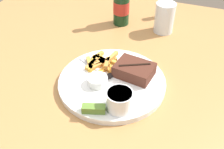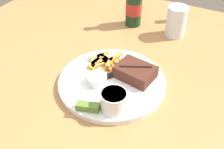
{
  "view_description": "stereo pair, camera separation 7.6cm",
  "coord_description": "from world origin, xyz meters",
  "px_view_note": "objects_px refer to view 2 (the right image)",
  "views": [
    {
      "loc": [
        0.2,
        -0.55,
        1.28
      ],
      "look_at": [
        0.0,
        0.0,
        0.79
      ],
      "focal_mm": 42.0,
      "sensor_mm": 36.0,
      "label": 1
    },
    {
      "loc": [
        0.27,
        -0.51,
        1.28
      ],
      "look_at": [
        0.0,
        0.0,
        0.79
      ],
      "focal_mm": 42.0,
      "sensor_mm": 36.0,
      "label": 2
    }
  ],
  "objects_px": {
    "drinking_glass": "(176,21)",
    "salt_shaker": "(173,14)",
    "dinner_plate": "(112,82)",
    "dipping_sauce_cup": "(97,79)",
    "knife_utensil": "(122,72)",
    "steak_portion": "(135,72)",
    "coleslaw_cup": "(114,100)",
    "fork_utensil": "(96,65)",
    "beer_bottle": "(134,7)",
    "pickle_spear": "(87,106)"
  },
  "relations": [
    {
      "from": "coleslaw_cup",
      "to": "dipping_sauce_cup",
      "type": "relative_size",
      "value": 1.19
    },
    {
      "from": "steak_portion",
      "to": "salt_shaker",
      "type": "relative_size",
      "value": 1.86
    },
    {
      "from": "fork_utensil",
      "to": "drinking_glass",
      "type": "bearing_deg",
      "value": 89.69
    },
    {
      "from": "knife_utensil",
      "to": "pickle_spear",
      "type": "bearing_deg",
      "value": -150.04
    },
    {
      "from": "dinner_plate",
      "to": "beer_bottle",
      "type": "height_order",
      "value": "beer_bottle"
    },
    {
      "from": "drinking_glass",
      "to": "knife_utensil",
      "type": "bearing_deg",
      "value": -101.58
    },
    {
      "from": "coleslaw_cup",
      "to": "fork_utensil",
      "type": "relative_size",
      "value": 0.55
    },
    {
      "from": "dipping_sauce_cup",
      "to": "knife_utensil",
      "type": "relative_size",
      "value": 0.4
    },
    {
      "from": "drinking_glass",
      "to": "salt_shaker",
      "type": "xyz_separation_m",
      "value": [
        -0.04,
        0.1,
        -0.02
      ]
    },
    {
      "from": "pickle_spear",
      "to": "drinking_glass",
      "type": "relative_size",
      "value": 0.56
    },
    {
      "from": "dinner_plate",
      "to": "knife_utensil",
      "type": "relative_size",
      "value": 2.18
    },
    {
      "from": "dinner_plate",
      "to": "dipping_sauce_cup",
      "type": "height_order",
      "value": "dipping_sauce_cup"
    },
    {
      "from": "steak_portion",
      "to": "dipping_sauce_cup",
      "type": "xyz_separation_m",
      "value": [
        -0.09,
        -0.08,
        -0.01
      ]
    },
    {
      "from": "steak_portion",
      "to": "beer_bottle",
      "type": "relative_size",
      "value": 0.58
    },
    {
      "from": "beer_bottle",
      "to": "pickle_spear",
      "type": "bearing_deg",
      "value": -79.27
    },
    {
      "from": "drinking_glass",
      "to": "coleslaw_cup",
      "type": "bearing_deg",
      "value": -92.37
    },
    {
      "from": "pickle_spear",
      "to": "fork_utensil",
      "type": "relative_size",
      "value": 0.51
    },
    {
      "from": "steak_portion",
      "to": "knife_utensil",
      "type": "relative_size",
      "value": 0.83
    },
    {
      "from": "dinner_plate",
      "to": "knife_utensil",
      "type": "distance_m",
      "value": 0.05
    },
    {
      "from": "steak_portion",
      "to": "pickle_spear",
      "type": "xyz_separation_m",
      "value": [
        -0.06,
        -0.18,
        -0.01
      ]
    },
    {
      "from": "salt_shaker",
      "to": "pickle_spear",
      "type": "bearing_deg",
      "value": -93.49
    },
    {
      "from": "dinner_plate",
      "to": "beer_bottle",
      "type": "distance_m",
      "value": 0.38
    },
    {
      "from": "dinner_plate",
      "to": "steak_portion",
      "type": "bearing_deg",
      "value": 39.29
    },
    {
      "from": "dipping_sauce_cup",
      "to": "drinking_glass",
      "type": "distance_m",
      "value": 0.41
    },
    {
      "from": "coleslaw_cup",
      "to": "dipping_sauce_cup",
      "type": "bearing_deg",
      "value": 143.46
    },
    {
      "from": "coleslaw_cup",
      "to": "knife_utensil",
      "type": "distance_m",
      "value": 0.15
    },
    {
      "from": "dipping_sauce_cup",
      "to": "steak_portion",
      "type": "bearing_deg",
      "value": 41.41
    },
    {
      "from": "dipping_sauce_cup",
      "to": "pickle_spear",
      "type": "height_order",
      "value": "dipping_sauce_cup"
    },
    {
      "from": "coleslaw_cup",
      "to": "fork_utensil",
      "type": "bearing_deg",
      "value": 134.99
    },
    {
      "from": "drinking_glass",
      "to": "salt_shaker",
      "type": "distance_m",
      "value": 0.11
    },
    {
      "from": "dinner_plate",
      "to": "dipping_sauce_cup",
      "type": "distance_m",
      "value": 0.05
    },
    {
      "from": "coleslaw_cup",
      "to": "fork_utensil",
      "type": "distance_m",
      "value": 0.19
    },
    {
      "from": "pickle_spear",
      "to": "knife_utensil",
      "type": "bearing_deg",
      "value": 85.37
    },
    {
      "from": "coleslaw_cup",
      "to": "knife_utensil",
      "type": "xyz_separation_m",
      "value": [
        -0.05,
        0.14,
        -0.03
      ]
    },
    {
      "from": "dinner_plate",
      "to": "coleslaw_cup",
      "type": "height_order",
      "value": "coleslaw_cup"
    },
    {
      "from": "drinking_glass",
      "to": "salt_shaker",
      "type": "height_order",
      "value": "drinking_glass"
    },
    {
      "from": "coleslaw_cup",
      "to": "pickle_spear",
      "type": "relative_size",
      "value": 1.08
    },
    {
      "from": "fork_utensil",
      "to": "dinner_plate",
      "type": "bearing_deg",
      "value": 0.0
    },
    {
      "from": "beer_bottle",
      "to": "salt_shaker",
      "type": "height_order",
      "value": "beer_bottle"
    },
    {
      "from": "knife_utensil",
      "to": "dipping_sauce_cup",
      "type": "bearing_deg",
      "value": -175.87
    },
    {
      "from": "pickle_spear",
      "to": "salt_shaker",
      "type": "distance_m",
      "value": 0.6
    },
    {
      "from": "fork_utensil",
      "to": "knife_utensil",
      "type": "relative_size",
      "value": 0.87
    },
    {
      "from": "dipping_sauce_cup",
      "to": "fork_utensil",
      "type": "distance_m",
      "value": 0.08
    },
    {
      "from": "coleslaw_cup",
      "to": "beer_bottle",
      "type": "relative_size",
      "value": 0.33
    },
    {
      "from": "pickle_spear",
      "to": "beer_bottle",
      "type": "relative_size",
      "value": 0.31
    },
    {
      "from": "coleslaw_cup",
      "to": "salt_shaker",
      "type": "relative_size",
      "value": 1.07
    },
    {
      "from": "dipping_sauce_cup",
      "to": "knife_utensil",
      "type": "xyz_separation_m",
      "value": [
        0.04,
        0.07,
        -0.01
      ]
    },
    {
      "from": "fork_utensil",
      "to": "salt_shaker",
      "type": "height_order",
      "value": "salt_shaker"
    },
    {
      "from": "dipping_sauce_cup",
      "to": "drinking_glass",
      "type": "xyz_separation_m",
      "value": [
        0.11,
        0.39,
        0.03
      ]
    },
    {
      "from": "dipping_sauce_cup",
      "to": "salt_shaker",
      "type": "height_order",
      "value": "salt_shaker"
    }
  ]
}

